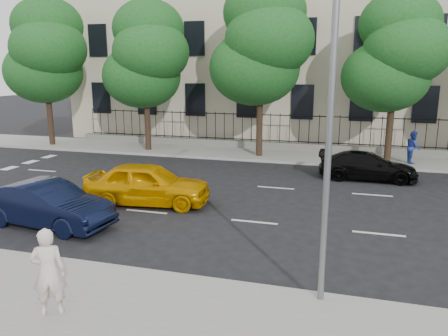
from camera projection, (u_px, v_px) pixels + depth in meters
The scene contains 16 objects.
ground at pixel (236, 251), 12.45m from camera, with size 120.00×120.00×0.00m, color black.
near_sidewalk at pixel (186, 326), 8.69m from camera, with size 60.00×4.00×0.15m, color gray.
far_sidewalk at pixel (295, 156), 25.56m from camera, with size 60.00×4.00×0.15m, color gray.
lane_markings at pixel (266, 203), 16.91m from camera, with size 49.60×4.62×0.01m, color silver, non-canonical shape.
masonry_building at pixel (314, 13), 31.96m from camera, with size 34.60×12.11×18.50m.
iron_fence at pixel (299, 142), 27.03m from camera, with size 30.00×0.50×2.20m.
street_light at pixel (334, 65), 8.98m from camera, with size 0.25×3.32×8.05m.
tree_a at pixel (46, 52), 27.86m from camera, with size 5.71×5.31×9.39m.
tree_b at pixel (147, 55), 26.06m from camera, with size 5.53×5.12×8.97m.
tree_c at pixel (262, 44), 24.07m from camera, with size 5.89×5.50×9.80m.
tree_d at pixel (396, 53), 22.34m from camera, with size 5.34×4.94×8.84m.
yellow_taxi at pixel (148, 184), 16.58m from camera, with size 1.91×4.74×1.62m, color #D89000.
navy_sedan at pixel (48, 205), 14.26m from camera, with size 1.57×4.50×1.48m, color black.
black_sedan at pixel (367, 166), 20.33m from camera, with size 1.81×4.45×1.29m, color black.
woman_near at pixel (48, 272), 8.80m from camera, with size 0.68×0.45×1.86m, color silver.
pedestrian_far at pixel (413, 147), 23.10m from camera, with size 0.84×0.65×1.72m, color navy.
Camera 1 is at (2.84, -11.26, 5.09)m, focal length 35.00 mm.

